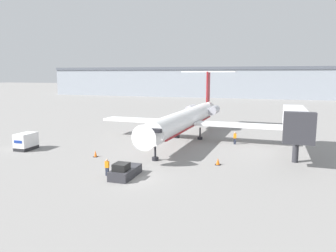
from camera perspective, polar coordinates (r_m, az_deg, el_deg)
The scene contains 10 objects.
ground_plane at distance 32.54m, azimuth -6.89°, elevation -9.13°, with size 600.00×600.00×0.00m, color gray.
terminal_building at distance 148.67m, azimuth 12.83°, elevation 7.46°, with size 180.00×16.80×13.23m.
airplane_main at distance 50.62m, azimuth 3.33°, elevation 1.35°, with size 28.26×32.07×10.67m.
pushback_tug at distance 32.98m, azimuth -7.49°, elevation -7.84°, with size 1.92×4.14×1.62m.
luggage_cart at distance 48.13m, azimuth -23.50°, elevation -2.48°, with size 1.82×2.93×2.26m.
worker_near_tug at distance 33.63m, azimuth -10.56°, elevation -7.01°, with size 0.40×0.24×1.73m.
worker_by_wing at distance 48.56m, azimuth 11.58°, elevation -2.00°, with size 0.40×0.26×1.84m.
traffic_cone_left at distance 41.47m, azimuth -12.51°, elevation -4.75°, with size 0.53×0.53×0.80m.
traffic_cone_right at distance 37.44m, azimuth 8.69°, elevation -6.17°, with size 0.61×0.61×0.75m.
jet_bridge at distance 42.87m, azimuth 21.34°, elevation 0.83°, with size 3.20×13.82×6.19m.
Camera 1 is at (13.02, -28.05, 10.10)m, focal length 35.00 mm.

